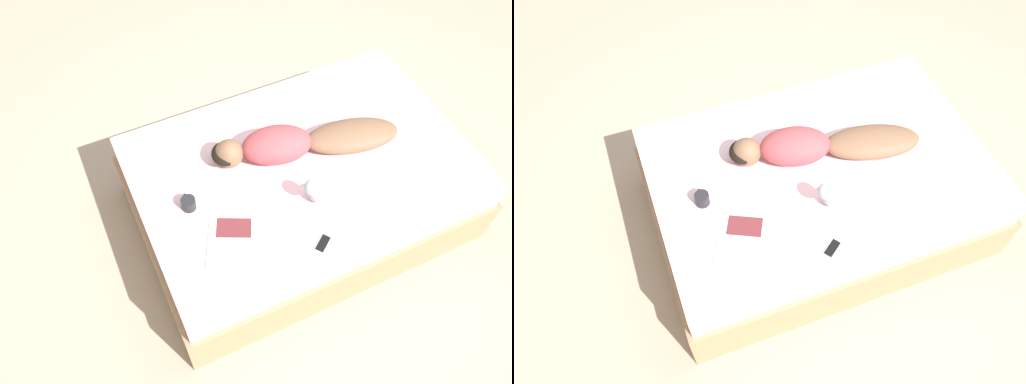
% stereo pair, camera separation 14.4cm
% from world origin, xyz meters
% --- Properties ---
extents(ground_plane, '(12.00, 12.00, 0.00)m').
position_xyz_m(ground_plane, '(0.00, 0.00, 0.00)').
color(ground_plane, '#B7A88E').
extents(bed, '(1.52, 2.22, 0.61)m').
position_xyz_m(bed, '(0.00, 0.00, 0.30)').
color(bed, tan).
rests_on(bed, ground_plane).
extents(person, '(0.51, 1.26, 0.21)m').
position_xyz_m(person, '(0.09, -0.02, 0.69)').
color(person, brown).
rests_on(person, bed).
extents(open_magazine, '(0.50, 0.44, 0.01)m').
position_xyz_m(open_magazine, '(-0.36, 0.65, 0.61)').
color(open_magazine, white).
rests_on(open_magazine, bed).
extents(coffee_mug, '(0.12, 0.09, 0.08)m').
position_xyz_m(coffee_mug, '(-0.02, 0.79, 0.65)').
color(coffee_mug, '#232328').
rests_on(coffee_mug, bed).
extents(cell_phone, '(0.13, 0.15, 0.01)m').
position_xyz_m(cell_phone, '(-0.59, 0.18, 0.61)').
color(cell_phone, silver).
rests_on(cell_phone, bed).
extents(plush_toy, '(0.13, 0.15, 0.19)m').
position_xyz_m(plush_toy, '(-0.29, 0.08, 0.69)').
color(plush_toy, '#B2BCCC').
rests_on(plush_toy, bed).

